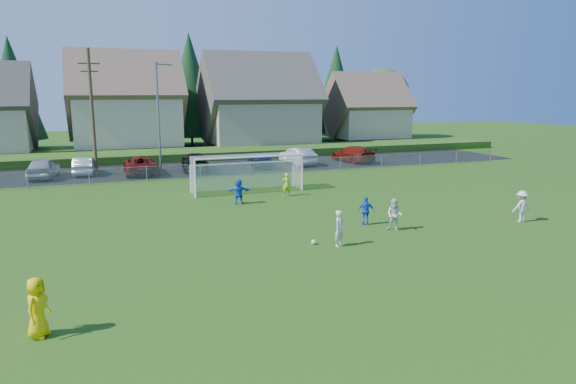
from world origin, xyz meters
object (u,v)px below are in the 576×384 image
car_c (140,165)px  car_g (353,154)px  player_blue_a (366,211)px  car_b (83,166)px  goalkeeper (287,185)px  player_white_a (340,228)px  car_a (43,168)px  soccer_goal (246,167)px  soccer_ball (314,242)px  player_white_b (394,215)px  car_e (260,160)px  referee (37,307)px  player_white_c (522,206)px  player_blue_b (239,191)px  car_d (195,162)px

car_c → car_g: bearing=-177.9°
player_blue_a → car_b: bearing=-37.1°
goalkeeper → car_g: (11.75, 13.31, 0.02)m
player_white_a → car_g: bearing=28.0°
car_a → soccer_goal: size_ratio=0.64×
soccer_ball → player_white_a: player_white_a is taller
car_c → goalkeeper: bearing=122.8°
player_white_b → car_e: size_ratio=0.37×
player_white_b → referee: bearing=-108.8°
player_white_c → goalkeeper: bearing=-49.2°
player_white_a → player_white_b: bearing=-12.5°
soccer_ball → player_white_c: 11.67m
referee → player_white_c: size_ratio=1.04×
player_white_b → player_blue_a: player_white_b is taller
soccer_ball → soccer_goal: bearing=87.1°
player_blue_b → player_white_c: bearing=158.4°
player_white_b → soccer_goal: bearing=156.8°
car_a → car_d: car_a is taller
referee → player_white_b: 16.25m
car_d → car_b: bearing=-1.2°
player_blue_b → car_g: bearing=-121.5°
referee → car_d: bearing=7.2°
car_c → car_d: car_d is taller
soccer_ball → car_b: (-9.84, 24.52, 0.59)m
car_d → player_blue_b: bearing=96.6°
car_b → player_white_a: bearing=114.1°
soccer_goal → player_white_b: bearing=-72.4°
player_white_c → player_blue_b: size_ratio=1.07×
goalkeeper → car_a: bearing=-33.8°
car_b → car_e: bearing=176.1°
referee → soccer_goal: soccer_goal is taller
goalkeeper → car_e: size_ratio=0.36×
player_white_a → player_white_b: size_ratio=1.02×
player_blue_b → car_d: bearing=-75.0°
player_blue_b → car_e: bearing=-97.3°
referee → car_e: referee is taller
player_blue_b → car_e: (5.74, 14.05, -0.05)m
player_white_a → car_e: size_ratio=0.38×
car_a → referee: bearing=100.6°
player_blue_b → car_b: bearing=-44.8°
car_d → soccer_goal: (1.59, -10.26, 0.86)m
car_g → car_b: bearing=-8.2°
goalkeeper → player_blue_b: bearing=26.4°
car_c → player_white_b: bearing=114.4°
player_white_b → player_blue_b: player_white_b is taller
player_white_c → goalkeeper: size_ratio=1.09×
player_blue_a → car_d: (-4.76, 21.07, 0.05)m
car_e → player_blue_a: bearing=93.2°
soccer_goal → car_a: bearing=141.6°
player_blue_a → car_c: (-9.27, 20.97, 0.04)m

